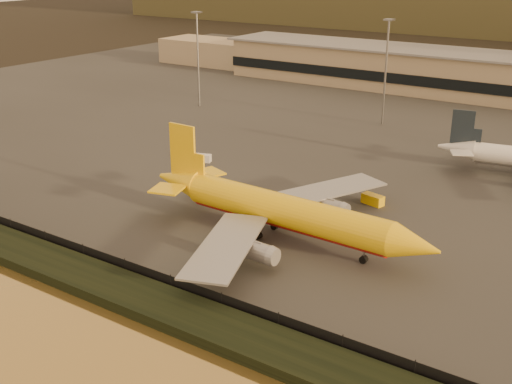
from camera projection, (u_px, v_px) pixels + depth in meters
ground at (221, 251)px, 92.20m from camera, size 900.00×900.00×0.00m
embankment at (137, 297)px, 78.77m from camera, size 320.00×7.00×1.40m
tarmac at (441, 118)px, 165.88m from camera, size 320.00×220.00×0.20m
perimeter_fence at (159, 279)px, 81.66m from camera, size 300.00×0.05×2.20m
terminal_building at (430, 71)px, 195.02m from camera, size 202.00×25.00×12.60m
apron_light_masts at (486, 75)px, 137.02m from camera, size 152.20×12.20×25.40m
dhl_cargo_jet at (281, 211)px, 94.45m from camera, size 48.76×47.82×14.59m
gse_vehicle_yellow at (373, 199)px, 108.62m from camera, size 4.09×2.54×1.71m
gse_vehicle_white at (202, 158)px, 130.62m from camera, size 3.77×2.61×1.55m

